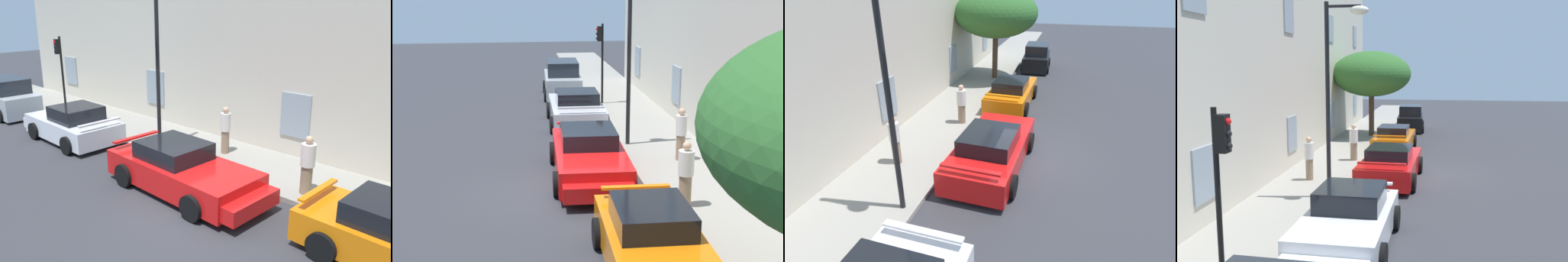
# 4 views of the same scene
# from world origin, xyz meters

# --- Properties ---
(ground_plane) EXTENTS (80.00, 80.00, 0.00)m
(ground_plane) POSITION_xyz_m (0.00, 0.00, 0.00)
(ground_plane) COLOR #333338
(sidewalk) EXTENTS (60.00, 3.02, 0.14)m
(sidewalk) POSITION_xyz_m (0.00, 4.09, 0.07)
(sidewalk) COLOR gray
(sidewalk) RESTS_ON ground
(building_facade) EXTENTS (35.44, 4.80, 11.04)m
(building_facade) POSITION_xyz_m (0.00, 7.74, 5.53)
(building_facade) COLOR beige
(building_facade) RESTS_ON ground
(sportscar_red_lead) EXTENTS (4.54, 2.33, 1.45)m
(sportscar_red_lead) POSITION_xyz_m (-7.60, 1.55, 0.62)
(sportscar_red_lead) COLOR white
(sportscar_red_lead) RESTS_ON ground
(sportscar_yellow_flank) EXTENTS (5.11, 2.38, 1.42)m
(sportscar_yellow_flank) POSITION_xyz_m (-0.90, 1.18, 0.63)
(sportscar_yellow_flank) COLOR red
(sportscar_yellow_flank) RESTS_ON ground
(sportscar_white_middle) EXTENTS (4.80, 2.18, 1.39)m
(sportscar_white_middle) POSITION_xyz_m (5.03, 1.65, 0.61)
(sportscar_white_middle) COLOR orange
(sportscar_white_middle) RESTS_ON ground
(hatchback_parked) EXTENTS (3.75, 1.98, 1.76)m
(hatchback_parked) POSITION_xyz_m (12.35, 1.29, 0.79)
(hatchback_parked) COLOR black
(hatchback_parked) RESTS_ON ground
(tree_near_kerb) EXTENTS (4.88, 4.88, 5.23)m
(tree_near_kerb) POSITION_xyz_m (8.97, 3.51, 3.97)
(tree_near_kerb) COLOR #473323
(tree_near_kerb) RESTS_ON sidewalk
(traffic_light) EXTENTS (0.22, 0.36, 3.65)m
(traffic_light) POSITION_xyz_m (-10.81, 3.07, 2.63)
(traffic_light) COLOR black
(traffic_light) RESTS_ON sidewalk
(street_lamp) EXTENTS (0.44, 1.42, 6.33)m
(street_lamp) POSITION_xyz_m (-3.95, 2.55, 4.45)
(street_lamp) COLOR black
(street_lamp) RESTS_ON sidewalk
(pedestrian_admiring) EXTENTS (0.56, 0.56, 1.68)m
(pedestrian_admiring) POSITION_xyz_m (1.77, 3.23, 0.99)
(pedestrian_admiring) COLOR #8C7259
(pedestrian_admiring) RESTS_ON sidewalk
(pedestrian_strolling) EXTENTS (0.48, 0.48, 1.68)m
(pedestrian_strolling) POSITION_xyz_m (-1.94, 4.23, 1.00)
(pedestrian_strolling) COLOR #8C7259
(pedestrian_strolling) RESTS_ON sidewalk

